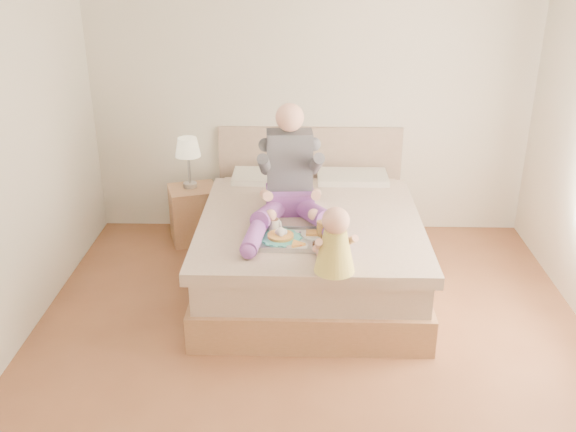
{
  "coord_description": "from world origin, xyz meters",
  "views": [
    {
      "loc": [
        -0.05,
        -3.63,
        2.61
      ],
      "look_at": [
        -0.17,
        0.7,
        0.71
      ],
      "focal_mm": 40.0,
      "sensor_mm": 36.0,
      "label": 1
    }
  ],
  "objects_px": {
    "nightstand": "(194,214)",
    "adult": "(291,186)",
    "bed": "(310,241)",
    "tray": "(294,237)",
    "baby": "(334,245)"
  },
  "relations": [
    {
      "from": "nightstand",
      "to": "adult",
      "type": "relative_size",
      "value": 0.48
    },
    {
      "from": "bed",
      "to": "nightstand",
      "type": "bearing_deg",
      "value": 147.4
    },
    {
      "from": "nightstand",
      "to": "tray",
      "type": "xyz_separation_m",
      "value": [
        0.95,
        -1.27,
        0.38
      ]
    },
    {
      "from": "tray",
      "to": "nightstand",
      "type": "bearing_deg",
      "value": 127.6
    },
    {
      "from": "bed",
      "to": "nightstand",
      "type": "relative_size",
      "value": 4.24
    },
    {
      "from": "nightstand",
      "to": "tray",
      "type": "relative_size",
      "value": 1.06
    },
    {
      "from": "adult",
      "to": "baby",
      "type": "xyz_separation_m",
      "value": [
        0.3,
        -0.85,
        -0.08
      ]
    },
    {
      "from": "tray",
      "to": "baby",
      "type": "height_order",
      "value": "baby"
    },
    {
      "from": "adult",
      "to": "baby",
      "type": "height_order",
      "value": "adult"
    },
    {
      "from": "bed",
      "to": "baby",
      "type": "height_order",
      "value": "baby"
    },
    {
      "from": "bed",
      "to": "tray",
      "type": "height_order",
      "value": "bed"
    },
    {
      "from": "bed",
      "to": "adult",
      "type": "distance_m",
      "value": 0.6
    },
    {
      "from": "bed",
      "to": "baby",
      "type": "bearing_deg",
      "value": -81.77
    },
    {
      "from": "adult",
      "to": "baby",
      "type": "relative_size",
      "value": 2.43
    },
    {
      "from": "nightstand",
      "to": "tray",
      "type": "distance_m",
      "value": 1.63
    }
  ]
}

